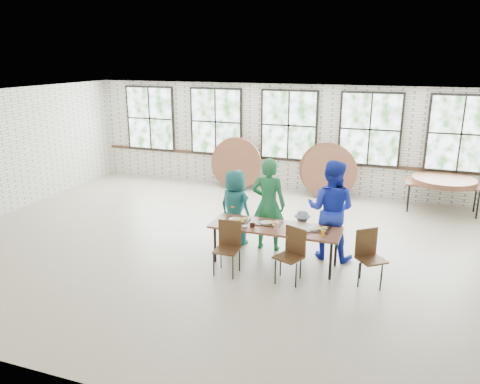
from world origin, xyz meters
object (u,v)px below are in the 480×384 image
object	(u,v)px
chair_near_left	(228,243)
chair_near_right	(292,250)
dining_table	(275,229)
storage_table	(443,185)

from	to	relation	value
chair_near_left	chair_near_right	world-z (taller)	same
chair_near_left	chair_near_right	distance (m)	1.15
dining_table	chair_near_right	bearing A→B (deg)	-50.20
chair_near_right	storage_table	bearing A→B (deg)	84.86
dining_table	storage_table	size ratio (longest dim) A/B	1.32
chair_near_right	storage_table	distance (m)	5.51
dining_table	chair_near_left	size ratio (longest dim) A/B	2.53
storage_table	chair_near_right	bearing A→B (deg)	-120.28
chair_near_left	chair_near_right	size ratio (longest dim) A/B	1.00
dining_table	chair_near_left	distance (m)	0.93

